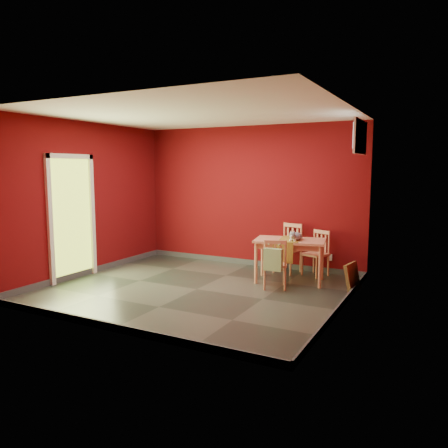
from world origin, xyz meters
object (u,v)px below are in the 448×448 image
at_px(chair_near, 275,263).
at_px(cat, 296,235).
at_px(chair_far_left, 289,248).
at_px(tote_bag, 273,259).
at_px(dining_table, 290,245).
at_px(chair_far_right, 317,253).
at_px(picture_frame, 352,277).

height_order(chair_near, cat, cat).
xyz_separation_m(chair_far_left, tote_bag, (0.22, -1.34, 0.05)).
relative_size(dining_table, tote_bag, 3.06).
relative_size(chair_far_right, picture_frame, 1.77).
xyz_separation_m(chair_far_left, cat, (0.35, -0.69, 0.36)).
height_order(dining_table, picture_frame, dining_table).
distance_m(dining_table, chair_far_left, 0.70).
bearing_deg(dining_table, chair_far_left, 110.73).
xyz_separation_m(chair_near, tote_bag, (0.05, -0.19, 0.10)).
xyz_separation_m(chair_far_left, picture_frame, (1.29, -0.74, -0.24)).
height_order(dining_table, tote_bag, tote_bag).
relative_size(dining_table, cat, 3.32).
relative_size(chair_far_right, cat, 2.13).
xyz_separation_m(dining_table, cat, (0.11, -0.05, 0.18)).
height_order(chair_far_left, chair_far_right, chair_far_left).
bearing_deg(picture_frame, cat, 176.68).
xyz_separation_m(chair_far_right, tote_bag, (-0.31, -1.33, 0.09)).
relative_size(cat, picture_frame, 0.83).
bearing_deg(chair_near, dining_table, 81.83).
height_order(chair_far_left, picture_frame, chair_far_left).
bearing_deg(chair_far_left, picture_frame, -29.83).
bearing_deg(dining_table, tote_bag, -92.17).
bearing_deg(dining_table, cat, -23.73).
distance_m(tote_bag, cat, 0.73).
distance_m(dining_table, picture_frame, 1.13).
distance_m(chair_far_left, picture_frame, 1.51).
relative_size(tote_bag, cat, 1.09).
distance_m(tote_bag, picture_frame, 1.26).
bearing_deg(chair_far_right, dining_table, -114.20).
bearing_deg(chair_far_right, cat, -104.24).
bearing_deg(dining_table, picture_frame, -5.62).
distance_m(chair_near, tote_bag, 0.22).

